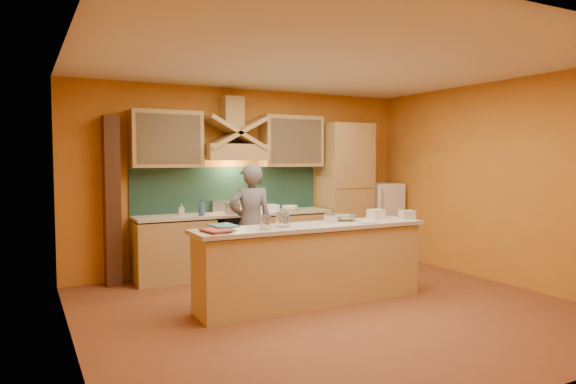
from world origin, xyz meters
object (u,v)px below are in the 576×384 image
person (251,224)px  kitchen_scale (331,219)px  fridge (381,220)px  mixing_bowl (345,218)px  stove (236,244)px

person → kitchen_scale: bearing=126.3°
fridge → mixing_bowl: 2.63m
mixing_bowl → fridge: bearing=42.2°
fridge → stove: bearing=180.0°
person → mixing_bowl: 1.39m
person → mixing_bowl: person is taller
mixing_bowl → kitchen_scale: bearing=-163.7°
stove → person: 0.74m
person → kitchen_scale: size_ratio=14.34×
kitchen_scale → mixing_bowl: (0.27, 0.08, -0.01)m
fridge → kitchen_scale: bearing=-140.2°
stove → kitchen_scale: bearing=-74.6°
person → stove: bearing=-81.7°
kitchen_scale → mixing_bowl: size_ratio=0.40×
fridge → kitchen_scale: fridge is taller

